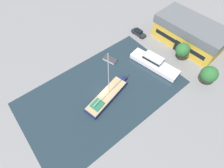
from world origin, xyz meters
TOP-DOWN VIEW (x-y plane):
  - ground_plane at (0.00, 0.00)m, footprint 440.00×440.00m
  - water_canal at (0.00, 0.00)m, footprint 22.70×37.80m
  - warehouse_building at (1.62, 29.49)m, footprint 19.73×10.68m
  - quay_tree_near_building at (4.56, 22.67)m, footprint 3.63×3.63m
  - quay_tree_by_water at (13.50, 20.89)m, footprint 3.94×3.94m
  - parked_car at (-9.98, 21.36)m, footprint 4.85×1.98m
  - sailboat_moored at (1.72, -0.06)m, footprint 5.90×13.26m
  - motor_cruiser at (1.78, 15.55)m, footprint 13.88×6.07m
  - small_dinghy at (-7.16, 7.85)m, footprint 4.14×2.85m

SIDE VIEW (x-z plane):
  - ground_plane at x=0.00m, z-range 0.00..0.00m
  - water_canal at x=0.00m, z-range 0.00..0.01m
  - small_dinghy at x=-7.16m, z-range 0.01..0.60m
  - sailboat_moored at x=1.72m, z-range -6.20..7.57m
  - parked_car at x=-9.98m, z-range -0.01..1.69m
  - motor_cruiser at x=1.78m, z-range -0.45..2.77m
  - warehouse_building at x=1.62m, z-range 0.05..7.19m
  - quay_tree_near_building at x=4.56m, z-range 0.92..6.42m
  - quay_tree_by_water at x=13.50m, z-range 0.84..6.50m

